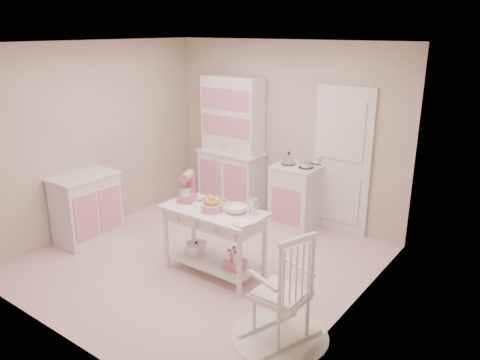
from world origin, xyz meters
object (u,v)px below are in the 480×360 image
at_px(bread_basket, 212,207).
at_px(hutch, 231,144).
at_px(stove, 296,197).
at_px(work_table, 214,241).
at_px(stand_mixer, 187,187).
at_px(rocking_chair, 281,285).
at_px(base_cabinet, 86,208).

bearing_deg(bread_basket, hutch, 121.80).
bearing_deg(hutch, bread_basket, -58.20).
bearing_deg(stove, work_table, -92.83).
distance_m(hutch, stove, 1.33).
xyz_separation_m(stove, stand_mixer, (-0.51, -1.71, 0.51)).
xyz_separation_m(rocking_chair, work_table, (-1.26, 0.57, -0.15)).
xyz_separation_m(stand_mixer, bread_basket, (0.44, -0.07, -0.12)).
distance_m(rocking_chair, work_table, 1.39).
xyz_separation_m(stove, rocking_chair, (1.17, -2.30, 0.09)).
bearing_deg(base_cabinet, stand_mixer, 12.73).
xyz_separation_m(base_cabinet, rocking_chair, (3.20, -0.24, 0.09)).
relative_size(hutch, stand_mixer, 6.12).
bearing_deg(base_cabinet, bread_basket, 7.95).
distance_m(stove, rocking_chair, 2.58).
height_order(work_table, bread_basket, bread_basket).
bearing_deg(work_table, rocking_chair, -24.34).
distance_m(stove, bread_basket, 1.82).
bearing_deg(stand_mixer, hutch, 88.53).
relative_size(hutch, bread_basket, 8.32).
bearing_deg(stove, bread_basket, -92.10).
distance_m(base_cabinet, bread_basket, 2.02).
bearing_deg(bread_basket, work_table, 111.80).
height_order(stove, rocking_chair, rocking_chair).
xyz_separation_m(hutch, work_table, (1.11, -1.78, -0.64)).
distance_m(stand_mixer, bread_basket, 0.46).
relative_size(stove, stand_mixer, 2.71).
height_order(stove, base_cabinet, same).
relative_size(base_cabinet, rocking_chair, 0.84).
relative_size(hutch, base_cabinet, 2.26).
bearing_deg(stand_mixer, rocking_chair, -42.36).
bearing_deg(rocking_chair, base_cabinet, -164.86).
relative_size(hutch, stove, 2.26).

